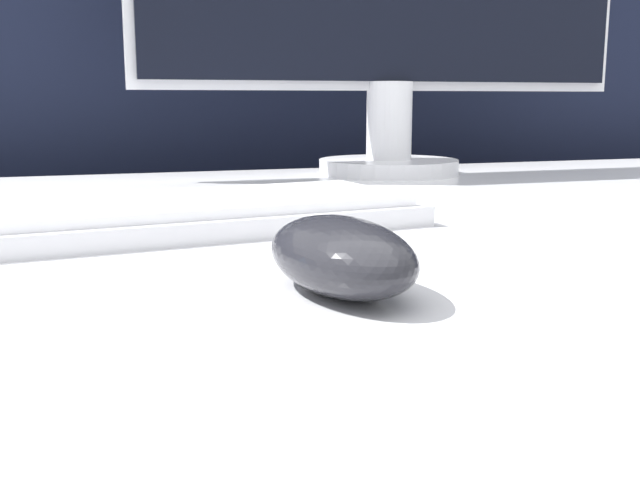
# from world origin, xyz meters

# --- Properties ---
(partition_panel) EXTENTS (5.00, 0.03, 1.12)m
(partition_panel) POSITION_xyz_m (0.00, 0.63, 0.56)
(partition_panel) COLOR black
(partition_panel) RESTS_ON ground_plane
(computer_mouse_near) EXTENTS (0.08, 0.12, 0.04)m
(computer_mouse_near) POSITION_xyz_m (-0.07, -0.19, 0.77)
(computer_mouse_near) COLOR #232328
(computer_mouse_near) RESTS_ON desk
(keyboard) EXTENTS (0.40, 0.20, 0.02)m
(keyboard) POSITION_xyz_m (-0.13, 0.03, 0.76)
(keyboard) COLOR silver
(keyboard) RESTS_ON desk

